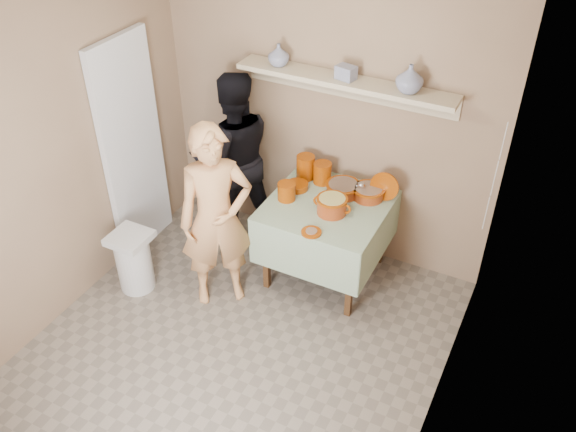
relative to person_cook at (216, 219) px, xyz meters
The scene contains 22 objects.
ground 1.11m from the person_cook, 56.23° to the right, with size 3.50×3.50×0.00m, color #716559.
tile_panel 1.10m from the person_cook, 163.15° to the left, with size 0.06×0.70×2.00m, color silver.
plate_stack_a 0.99m from the person_cook, 70.07° to the left, with size 0.16×0.16×0.21m, color #7E2D01.
plate_stack_b 1.05m from the person_cook, 61.63° to the left, with size 0.16×0.16×0.19m, color #7E2D01.
bowl_stack 0.65m from the person_cook, 58.42° to the left, with size 0.15×0.15×0.15m, color #7E2D01.
empty_bowl 0.81m from the person_cook, 64.35° to the left, with size 0.19×0.19×0.06m, color #7E2D01.
propped_lid 1.41m from the person_cook, 41.14° to the left, with size 0.25×0.25×0.02m, color #7E2D01.
vase_right 1.82m from the person_cook, 40.57° to the left, with size 0.20×0.20×0.21m, color navy.
vase_left 1.41m from the person_cook, 87.12° to the left, with size 0.17×0.17×0.18m, color navy.
ceramic_box 1.52m from the person_cook, 57.01° to the left, with size 0.15×0.11×0.11m, color navy.
person_cook is the anchor object (origin of this frame).
person_helper 0.95m from the person_cook, 112.74° to the left, with size 0.79×0.61×1.62m, color black.
room_shell 1.11m from the person_cook, 56.23° to the right, with size 3.04×3.54×2.62m.
serving_table 0.95m from the person_cook, 43.59° to the left, with size 0.97×0.97×0.76m.
cazuela_meat_a 1.11m from the person_cook, 49.07° to the left, with size 0.30×0.30×0.10m.
cazuela_meat_b 1.29m from the person_cook, 43.11° to the left, with size 0.28×0.28×0.10m.
ladle 1.23m from the person_cook, 44.17° to the left, with size 0.08×0.26×0.19m.
cazuela_rice 0.93m from the person_cook, 35.78° to the left, with size 0.33×0.25×0.14m.
front_plate 0.76m from the person_cook, 17.29° to the left, with size 0.16×0.16×0.03m.
wall_shelf 1.47m from the person_cook, 58.34° to the left, with size 1.80×0.25×0.21m.
trash_bin 0.92m from the person_cook, 161.13° to the right, with size 0.32×0.32×0.56m.
electrical_cord 2.12m from the person_cook, 23.98° to the left, with size 0.01×0.05×0.90m.
Camera 1 is at (1.82, -2.54, 3.65)m, focal length 38.00 mm.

